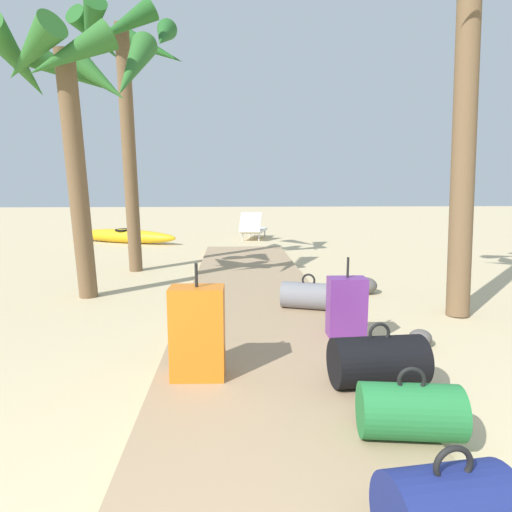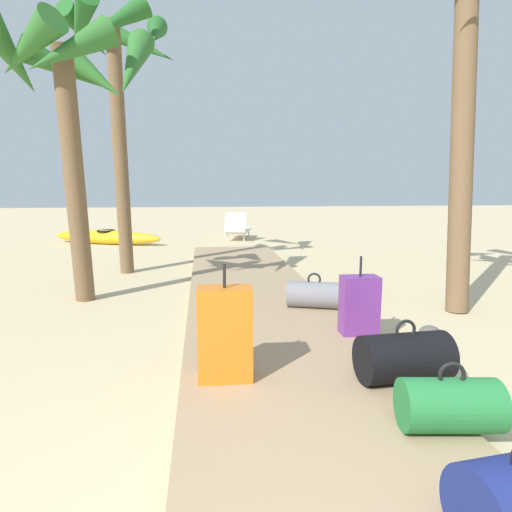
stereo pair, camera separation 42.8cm
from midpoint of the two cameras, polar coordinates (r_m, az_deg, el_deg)
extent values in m
plane|color=#D1BA8C|center=(4.83, -0.95, -9.25)|extent=(60.00, 60.00, 0.00)
cube|color=tan|center=(5.76, -2.03, -5.81)|extent=(1.80, 9.86, 0.08)
cylinder|color=#237538|center=(2.85, 20.34, -18.21)|extent=(0.61, 0.39, 0.32)
torus|color=black|center=(2.77, 20.56, -14.69)|extent=(0.17, 0.04, 0.16)
cylinder|color=slate|center=(5.22, 5.40, -5.18)|extent=(0.70, 0.50, 0.32)
torus|color=black|center=(5.18, 5.43, -3.15)|extent=(0.16, 0.07, 0.16)
cube|color=#6B2D84|center=(4.34, 10.86, -6.46)|extent=(0.37, 0.22, 0.58)
cylinder|color=black|center=(4.25, 11.02, -1.37)|extent=(0.02, 0.02, 0.20)
cylinder|color=black|center=(3.41, 15.70, -12.94)|extent=(0.70, 0.41, 0.37)
torus|color=black|center=(3.33, 15.86, -9.53)|extent=(0.17, 0.04, 0.16)
cube|color=orange|center=(3.29, -7.94, -10.27)|extent=(0.41, 0.25, 0.71)
cylinder|color=black|center=(3.17, -8.12, -2.65)|extent=(0.02, 0.02, 0.18)
cylinder|color=brown|center=(5.79, 23.91, 15.18)|extent=(0.26, 0.58, 4.43)
cylinder|color=brown|center=(7.90, -19.18, 12.77)|extent=(0.24, 0.51, 4.20)
cone|color=#236023|center=(8.20, -14.90, 26.75)|extent=(0.40, 1.34, 0.93)
cone|color=#236023|center=(8.86, -16.72, 25.37)|extent=(1.51, 0.96, 0.96)
cone|color=#236023|center=(8.61, -23.17, 25.62)|extent=(0.82, 1.20, 0.76)
cone|color=#236023|center=(8.13, -23.96, 26.30)|extent=(0.85, 1.13, 0.86)
cone|color=#236023|center=(7.76, -19.87, 27.37)|extent=(1.15, 0.61, 0.88)
cylinder|color=brown|center=(6.09, -24.95, 9.04)|extent=(0.25, 0.57, 3.22)
cone|color=#2D6B28|center=(6.04, -18.23, 23.05)|extent=(0.44, 1.52, 1.22)
cone|color=#2D6B28|center=(6.66, -22.72, 21.40)|extent=(1.10, 0.74, 0.91)
cone|color=#2D6B28|center=(6.81, -26.14, 21.61)|extent=(1.19, 0.74, 0.73)
cone|color=#2D6B28|center=(6.54, -31.57, 21.58)|extent=(0.45, 1.34, 0.88)
cone|color=#2D6B28|center=(5.99, -30.17, 22.93)|extent=(1.09, 0.91, 0.78)
cone|color=#2D6B28|center=(5.77, -25.67, 23.58)|extent=(1.13, 0.72, 0.85)
cube|color=white|center=(12.84, -3.32, 3.44)|extent=(0.90, 1.50, 0.08)
cube|color=white|center=(12.23, -3.77, 4.48)|extent=(0.68, 0.54, 0.56)
cylinder|color=silver|center=(13.44, -3.95, 3.05)|extent=(0.04, 0.04, 0.22)
cylinder|color=silver|center=(13.37, -1.92, 3.03)|extent=(0.04, 0.04, 0.22)
cylinder|color=silver|center=(12.34, -4.82, 2.50)|extent=(0.04, 0.04, 0.22)
cylinder|color=silver|center=(12.26, -2.61, 2.48)|extent=(0.04, 0.04, 0.22)
ellipsoid|color=gold|center=(12.40, -20.24, 2.37)|extent=(3.22, 1.78, 0.38)
torus|color=black|center=(12.38, -20.28, 3.16)|extent=(0.65, 0.65, 0.05)
ellipsoid|color=#5B5651|center=(6.46, 12.32, -3.65)|extent=(0.45, 0.45, 0.24)
ellipsoid|color=#5B5651|center=(4.60, 19.74, -9.76)|extent=(0.31, 0.32, 0.16)
camera|label=1|loc=(0.21, 88.01, 0.32)|focal=29.99mm
camera|label=2|loc=(0.21, -91.99, -0.32)|focal=29.99mm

